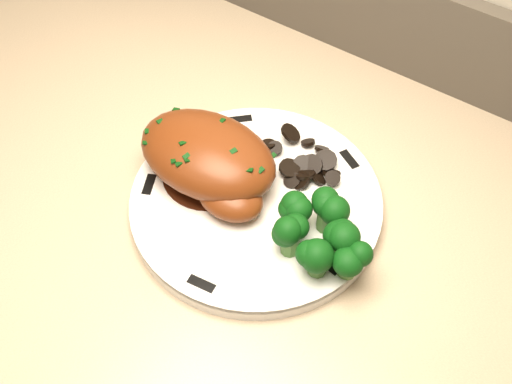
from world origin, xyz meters
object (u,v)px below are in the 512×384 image
Objects in this scene: broccoli_florets at (321,235)px; counter at (42,261)px; plate at (256,203)px; chicken_breast at (210,160)px.

counter is at bearing -176.89° from broccoli_florets.
counter is 0.62m from plate.
plate is (0.42, 0.04, 0.44)m from counter.
chicken_breast reaches higher than plate.
plate is 1.63× the size of chicken_breast.
counter reaches higher than broccoli_florets.
broccoli_florets is (0.08, -0.02, 0.03)m from plate.
counter is at bearing -175.64° from chicken_breast.
chicken_breast is at bearing 6.01° from counter.
plate is 2.63× the size of broccoli_florets.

